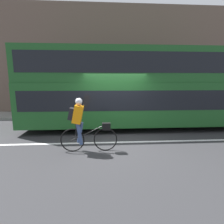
% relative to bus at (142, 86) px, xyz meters
% --- Properties ---
extents(ground_plane, '(80.00, 80.00, 0.00)m').
position_rel_bus_xyz_m(ground_plane, '(-1.35, -1.93, -2.00)').
color(ground_plane, '#2D2D30').
extents(road_center_line, '(50.00, 0.14, 0.01)m').
position_rel_bus_xyz_m(road_center_line, '(-1.35, -2.08, -1.99)').
color(road_center_line, silver).
rests_on(road_center_line, ground_plane).
extents(sidewalk_curb, '(60.00, 2.23, 0.12)m').
position_rel_bus_xyz_m(sidewalk_curb, '(-1.35, 3.13, -1.94)').
color(sidewalk_curb, gray).
rests_on(sidewalk_curb, ground_plane).
extents(building_facade, '(60.00, 0.30, 7.26)m').
position_rel_bus_xyz_m(building_facade, '(-1.35, 4.39, 1.63)').
color(building_facade, brown).
rests_on(building_facade, ground_plane).
extents(bus, '(10.83, 2.45, 3.60)m').
position_rel_bus_xyz_m(bus, '(0.00, 0.00, 0.00)').
color(bus, black).
rests_on(bus, ground_plane).
extents(cyclist_on_bike, '(1.79, 0.32, 1.71)m').
position_rel_bus_xyz_m(cyclist_on_bike, '(-2.50, -2.82, -1.09)').
color(cyclist_on_bike, black).
rests_on(cyclist_on_bike, ground_plane).
extents(trash_bin, '(0.49, 0.49, 0.94)m').
position_rel_bus_xyz_m(trash_bin, '(1.90, 3.02, -1.41)').
color(trash_bin, '#262628').
rests_on(trash_bin, sidewalk_curb).
extents(street_sign_post, '(0.36, 0.09, 2.79)m').
position_rel_bus_xyz_m(street_sign_post, '(-6.76, 3.01, -0.33)').
color(street_sign_post, '#59595B').
rests_on(street_sign_post, sidewalk_curb).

